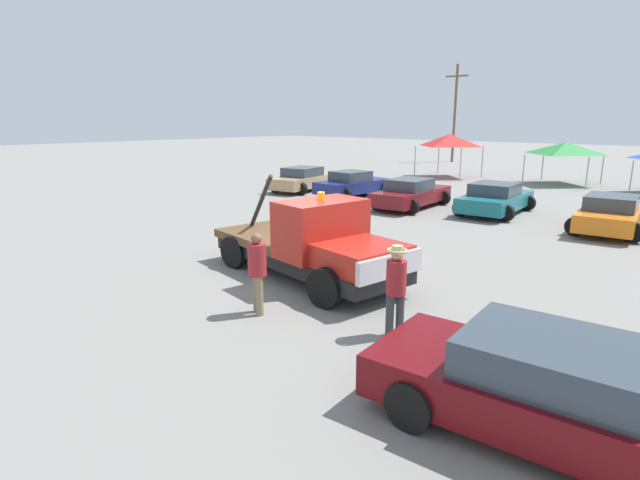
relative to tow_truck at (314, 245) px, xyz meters
The scene contains 14 objects.
ground_plane 0.97m from the tow_truck, behind, with size 160.00×160.00×0.00m, color gray.
tow_truck is the anchor object (origin of this frame).
foreground_car 7.26m from the tow_truck, 22.83° to the right, with size 5.17×2.31×1.34m.
person_near_truck 3.67m from the tow_truck, 23.87° to the right, with size 0.39×0.39×1.74m.
person_at_hood 2.53m from the tow_truck, 75.67° to the right, with size 0.38×0.38×1.73m.
parked_car_tan 16.28m from the tow_truck, 133.66° to the left, with size 2.94×5.08×1.34m.
parked_car_navy 14.15m from the tow_truck, 123.49° to the left, with size 2.62×4.42×1.34m.
parked_car_maroon 11.45m from the tow_truck, 108.89° to the left, with size 2.58×4.80×1.34m.
parked_car_teal 11.90m from the tow_truck, 90.94° to the left, with size 2.74×4.66×1.34m.
parked_car_orange 12.01m from the tow_truck, 68.87° to the left, with size 2.68×4.72×1.34m.
canopy_tent_red 24.82m from the tow_truck, 109.40° to the left, with size 3.46×3.46×2.97m.
canopy_tent_green 24.48m from the tow_truck, 92.38° to the left, with size 3.66×3.66×2.58m.
traffic_cone 3.19m from the tow_truck, 84.89° to the left, with size 0.40×0.40×0.55m.
utility_pole 38.26m from the tow_truck, 111.52° to the left, with size 2.20×0.24×8.86m.
Camera 1 is at (8.38, -9.05, 3.97)m, focal length 28.00 mm.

